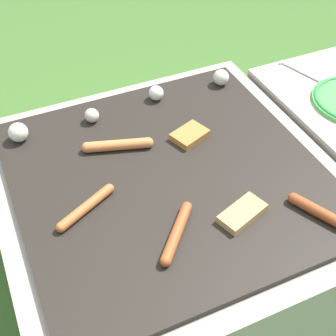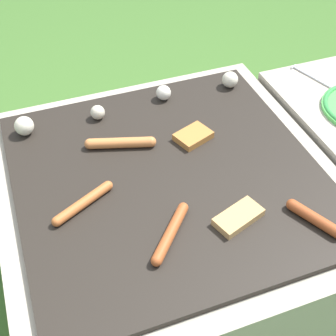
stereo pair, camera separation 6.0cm
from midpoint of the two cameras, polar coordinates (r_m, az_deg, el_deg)
The scene contains 10 objects.
ground_plane at distance 1.55m, azimuth 1.12°, elevation -12.00°, with size 14.00×14.00×0.00m, color #3D6628.
grill at distance 1.38m, azimuth 1.24°, elevation -7.08°, with size 0.89×0.89×0.43m.
sausage_front_center at distance 1.08m, azimuth 1.90°, elevation -7.96°, with size 0.14×0.15×0.03m.
sausage_mid_left at distance 1.16m, azimuth 18.84°, elevation -5.87°, with size 0.08×0.14×0.03m.
sausage_mid_right at distance 1.29m, azimuth -4.50°, elevation 3.05°, with size 0.19×0.08×0.03m.
sausage_back_left at distance 1.15m, azimuth -8.83°, elevation -4.26°, with size 0.17×0.10×0.02m.
bread_slice_center at distance 1.32m, azimuth 4.38°, elevation 3.88°, with size 0.12×0.10×0.02m.
bread_slice_right at distance 1.13m, azimuth 10.09°, elevation -5.96°, with size 0.13×0.10×0.02m.
mushroom_row at distance 1.42m, azimuth -3.73°, elevation 7.93°, with size 0.70×0.07×0.05m.
fork_utensil at distance 1.66m, azimuth 17.84°, elevation 10.66°, with size 0.07×0.16×0.01m.
Camera 2 is at (-0.30, -0.82, 1.29)m, focal length 50.00 mm.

